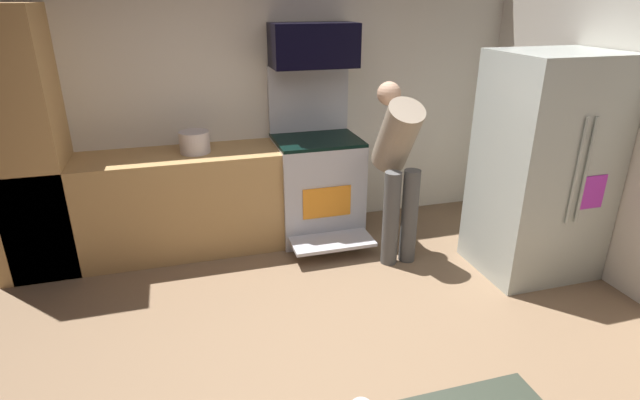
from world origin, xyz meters
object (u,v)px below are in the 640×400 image
at_px(refrigerator, 543,167).
at_px(person_cook, 397,161).
at_px(oven_range, 317,183).
at_px(microwave, 313,45).
at_px(stock_pot, 195,142).

bearing_deg(refrigerator, person_cook, 154.02).
height_order(oven_range, microwave, microwave).
bearing_deg(person_cook, oven_range, 130.02).
bearing_deg(oven_range, microwave, 90.00).
distance_m(microwave, refrigerator, 2.15).
bearing_deg(oven_range, person_cook, -49.98).
distance_m(oven_range, stock_pot, 1.18).
height_order(person_cook, stock_pot, person_cook).
height_order(microwave, stock_pot, microwave).
xyz_separation_m(microwave, refrigerator, (1.55, -1.21, -0.86)).
bearing_deg(person_cook, stock_pot, 158.38).
xyz_separation_m(person_cook, stock_pot, (-1.60, 0.63, 0.12)).
relative_size(person_cook, stock_pot, 5.81).
relative_size(oven_range, stock_pot, 6.11).
height_order(refrigerator, stock_pot, refrigerator).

